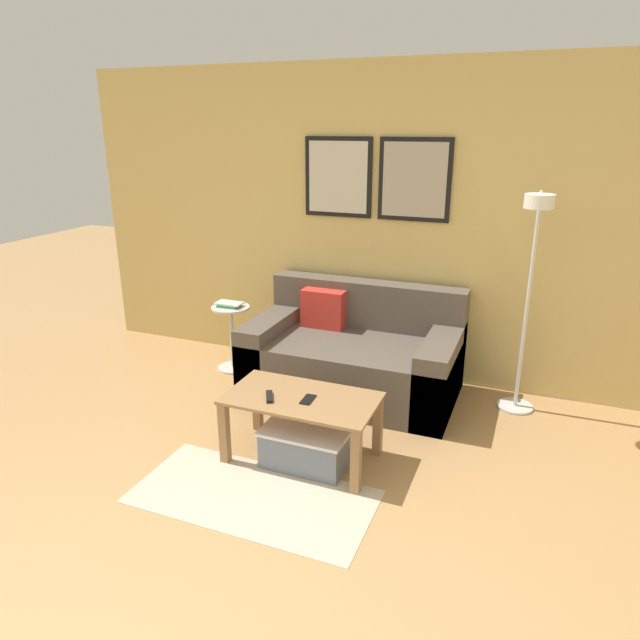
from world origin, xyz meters
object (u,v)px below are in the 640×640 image
(floor_lamp, at_px, (530,279))
(cell_phone, at_px, (308,399))
(book_stack, at_px, (229,304))
(storage_bin, at_px, (309,442))
(couch, at_px, (353,357))
(remote_control, at_px, (269,397))
(side_table, at_px, (232,332))
(coffee_table, at_px, (302,409))

(floor_lamp, bearing_deg, cell_phone, -136.78)
(floor_lamp, relative_size, book_stack, 7.14)
(storage_bin, bearing_deg, couch, 93.69)
(couch, height_order, storage_bin, couch)
(cell_phone, bearing_deg, book_stack, 135.14)
(remote_control, relative_size, cell_phone, 1.07)
(floor_lamp, bearing_deg, remote_control, -140.28)
(storage_bin, height_order, floor_lamp, floor_lamp)
(cell_phone, bearing_deg, floor_lamp, 41.07)
(book_stack, distance_m, cell_phone, 1.66)
(storage_bin, relative_size, book_stack, 2.38)
(storage_bin, distance_m, remote_control, 0.41)
(storage_bin, relative_size, floor_lamp, 0.33)
(floor_lamp, height_order, side_table, floor_lamp)
(storage_bin, bearing_deg, floor_lamp, 42.88)
(side_table, relative_size, book_stack, 2.50)
(floor_lamp, bearing_deg, coffee_table, -138.68)
(coffee_table, height_order, cell_phone, cell_phone)
(floor_lamp, relative_size, side_table, 2.85)
(side_table, xyz_separation_m, remote_control, (0.97, -1.18, 0.10))
(book_stack, height_order, remote_control, book_stack)
(couch, bearing_deg, floor_lamp, 0.87)
(floor_lamp, bearing_deg, storage_bin, -137.12)
(storage_bin, relative_size, side_table, 0.95)
(couch, xyz_separation_m, cell_phone, (0.07, -1.10, 0.15))
(floor_lamp, xyz_separation_m, remote_control, (-1.43, -1.19, -0.61))
(book_stack, bearing_deg, cell_phone, -42.71)
(couch, relative_size, remote_control, 10.96)
(storage_bin, distance_m, floor_lamp, 1.88)
(side_table, bearing_deg, cell_phone, -42.92)
(floor_lamp, xyz_separation_m, cell_phone, (-1.19, -1.12, -0.62))
(coffee_table, distance_m, side_table, 1.59)
(side_table, bearing_deg, remote_control, -50.77)
(coffee_table, height_order, side_table, side_table)
(storage_bin, distance_m, side_table, 1.65)
(book_stack, height_order, cell_phone, book_stack)
(side_table, height_order, remote_control, side_table)
(storage_bin, bearing_deg, side_table, 137.44)
(book_stack, bearing_deg, side_table, -20.17)
(couch, distance_m, floor_lamp, 1.48)
(side_table, xyz_separation_m, book_stack, (-0.01, 0.01, 0.25))
(floor_lamp, relative_size, remote_control, 11.02)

